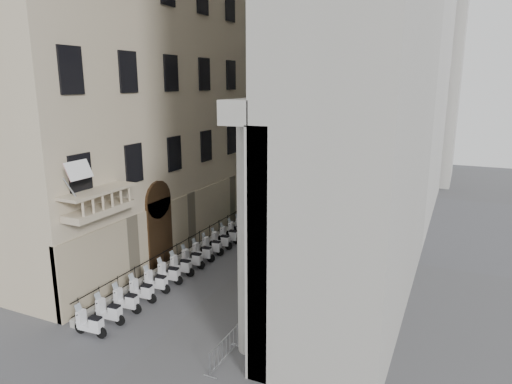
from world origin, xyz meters
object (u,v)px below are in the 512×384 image
scooter_0 (92,336)px  pedestrian_b (352,199)px  street_lamp (249,157)px  pedestrian_a (309,228)px  security_tent (272,189)px  info_kiosk (252,209)px

scooter_0 → pedestrian_b: (5.97, 26.95, 0.85)m
street_lamp → pedestrian_a: (5.88, -1.86, -4.64)m
security_tent → info_kiosk: security_tent is taller
security_tent → pedestrian_a: security_tent is taller
street_lamp → info_kiosk: 5.00m
scooter_0 → street_lamp: 19.66m
pedestrian_a → scooter_0: bearing=70.4°
scooter_0 → pedestrian_b: size_ratio=0.88×
street_lamp → pedestrian_b: size_ratio=5.44×
scooter_0 → info_kiosk: size_ratio=0.94×
pedestrian_b → scooter_0: bearing=85.2°
security_tent → street_lamp: street_lamp is taller
scooter_0 → pedestrian_a: pedestrian_a is taller
pedestrian_b → security_tent: bearing=67.0°
security_tent → pedestrian_b: 9.58m
street_lamp → scooter_0: bearing=-98.1°
security_tent → pedestrian_b: security_tent is taller
scooter_0 → street_lamp: size_ratio=0.16×
info_kiosk → pedestrian_b: bearing=57.6°
info_kiosk → street_lamp: bearing=-60.4°
security_tent → pedestrian_b: bearing=59.3°
scooter_0 → pedestrian_b: pedestrian_b is taller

